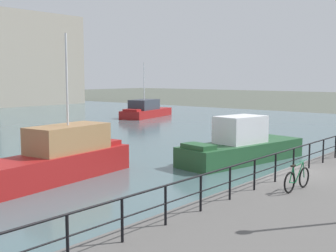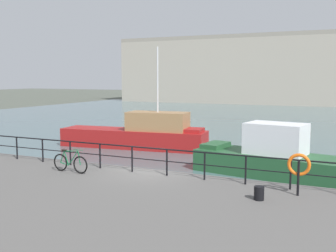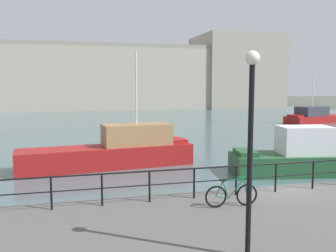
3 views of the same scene
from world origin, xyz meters
name	(u,v)px [view 2 (image 2 of 3)]	position (x,y,z in m)	size (l,w,h in m)	color
ground_plane	(151,189)	(0.00, 0.00, 0.00)	(240.00, 240.00, 0.00)	#4C5147
water_basin	(276,121)	(0.00, 30.20, 0.01)	(80.00, 60.00, 0.01)	#476066
quay_promenade	(45,232)	(0.00, -6.50, 0.43)	(56.00, 13.00, 0.87)	#565451
moored_cabin_cruiser	(277,158)	(4.46, 4.51, 0.88)	(8.40, 3.76, 2.56)	#23512D
moored_red_daysailer	(140,134)	(-5.31, 8.68, 0.94)	(10.16, 3.25, 6.69)	maroon
quay_railing	(149,156)	(0.30, -0.75, 1.60)	(26.79, 0.07, 1.08)	black
parked_bicycle	(70,163)	(-2.74, -1.88, 1.26)	(1.77, 0.16, 0.98)	black
mooring_bollard	(259,193)	(5.08, -2.43, 1.09)	(0.32, 0.32, 0.44)	black
life_ring_stand	(299,166)	(6.14, -1.36, 1.84)	(0.75, 0.16, 1.40)	black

